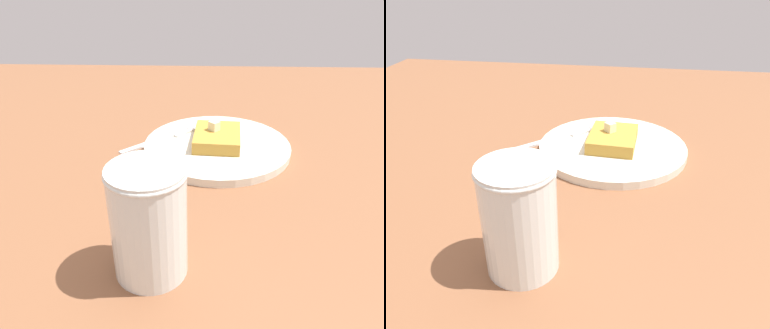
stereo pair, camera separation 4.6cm
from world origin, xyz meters
The scene contains 6 objects.
table_surface centered at (0.00, 0.00, 1.25)cm, with size 114.85×114.85×2.50cm, color brown.
plate centered at (8.66, 4.46, 3.19)cm, with size 22.88×22.88×1.22cm.
toast_slice_center centered at (8.66, 4.46, 4.69)cm, with size 7.09×9.10×1.93cm, color #B28432.
butter_pat_primary centered at (8.14, 5.07, 6.37)cm, with size 1.43×1.29×1.43cm, color beige.
fork centered at (0.73, 6.21, 3.90)cm, with size 12.53×12.12×0.36cm.
syrup_jar centered at (1.75, -21.80, 7.62)cm, with size 7.27×7.27×11.29cm.
Camera 2 is at (11.30, -48.50, 29.25)cm, focal length 35.00 mm.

